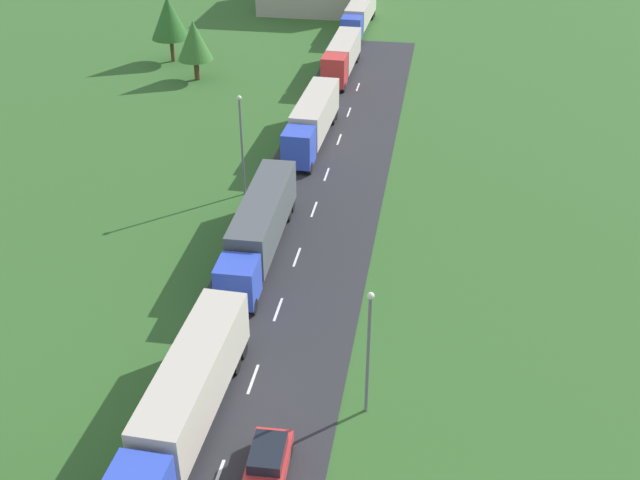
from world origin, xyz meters
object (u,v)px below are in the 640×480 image
at_px(truck_second, 186,398).
at_px(truck_third, 260,225).
at_px(truck_fourth, 312,120).
at_px(car_third, 268,463).
at_px(tree_maple, 194,41).
at_px(tree_oak, 169,18).
at_px(truck_fifth, 342,56).
at_px(truck_sixth, 359,13).
at_px(lamppost_second, 369,347).
at_px(lamppost_third, 242,141).

height_order(truck_second, truck_third, truck_second).
relative_size(truck_third, truck_fourth, 1.07).
xyz_separation_m(truck_third, car_third, (4.86, -19.11, -1.31)).
xyz_separation_m(car_third, tree_maple, (-19.76, 52.22, 3.37)).
bearing_deg(tree_oak, truck_fourth, -45.03).
bearing_deg(truck_second, truck_fifth, 90.07).
bearing_deg(truck_sixth, truck_fourth, -89.60).
xyz_separation_m(truck_fifth, lamppost_second, (8.64, -51.32, 2.10)).
height_order(truck_fifth, tree_maple, tree_maple).
distance_m(truck_third, truck_sixth, 54.89).
relative_size(tree_oak, tree_maple, 1.16).
xyz_separation_m(truck_fourth, lamppost_second, (8.62, -32.84, 2.00)).
distance_m(truck_second, car_third, 5.20).
distance_m(lamppost_second, lamppost_third, 25.38).
bearing_deg(truck_fourth, truck_fifth, 90.04).
bearing_deg(truck_fifth, truck_fourth, -89.96).
distance_m(truck_fifth, lamppost_third, 29.38).
bearing_deg(truck_sixth, truck_third, -90.03).
bearing_deg(truck_second, lamppost_third, 98.16).
relative_size(truck_third, truck_fifth, 1.18).
xyz_separation_m(truck_fifth, tree_maple, (-15.16, -4.19, 2.14)).
distance_m(truck_fourth, truck_sixth, 36.07).
xyz_separation_m(truck_fourth, tree_oak, (-19.79, 19.81, 2.78)).
distance_m(lamppost_third, tree_oak, 34.46).
distance_m(truck_third, lamppost_third, 9.17).
distance_m(lamppost_second, tree_oak, 59.83).
distance_m(truck_third, tree_oak, 43.36).
distance_m(lamppost_second, tree_maple, 52.80).
bearing_deg(truck_third, lamppost_second, -57.59).
relative_size(truck_fourth, car_third, 3.19).
bearing_deg(truck_fifth, truck_sixth, 90.78).
distance_m(truck_second, truck_fourth, 35.74).
relative_size(car_third, lamppost_second, 0.57).
distance_m(truck_fifth, truck_sixth, 17.59).
bearing_deg(tree_oak, car_third, -67.11).
relative_size(truck_sixth, lamppost_third, 1.80).
bearing_deg(truck_fifth, tree_oak, 176.16).
relative_size(truck_fourth, tree_oak, 1.83).
height_order(truck_third, truck_fifth, truck_third).
xyz_separation_m(truck_third, truck_fifth, (0.27, 37.30, -0.08)).
relative_size(truck_fifth, car_third, 2.92).
height_order(truck_fourth, truck_fifth, truck_fourth).
relative_size(truck_second, truck_third, 0.98).
xyz_separation_m(truck_second, truck_fourth, (-0.06, 35.74, -0.01)).
height_order(car_third, lamppost_third, lamppost_third).
bearing_deg(truck_second, truck_fourth, 90.09).
height_order(truck_fourth, tree_maple, tree_maple).
height_order(truck_fifth, lamppost_second, lamppost_second).
bearing_deg(truck_sixth, car_third, -86.26).
xyz_separation_m(truck_second, truck_third, (-0.34, 16.93, -0.03)).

